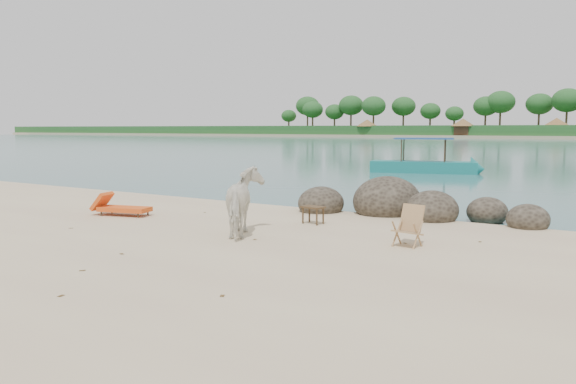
{
  "coord_description": "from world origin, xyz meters",
  "views": [
    {
      "loc": [
        7.08,
        -8.1,
        2.36
      ],
      "look_at": [
        0.66,
        2.0,
        1.0
      ],
      "focal_mm": 35.0,
      "sensor_mm": 36.0,
      "label": 1
    }
  ],
  "objects_px": {
    "boulders": "(400,206)",
    "lounge_chair": "(124,207)",
    "cow": "(246,203)",
    "deck_chair": "(407,228)",
    "boat_near": "(424,144)",
    "side_table": "(313,216)"
  },
  "relations": [
    {
      "from": "boulders",
      "to": "lounge_chair",
      "type": "xyz_separation_m",
      "value": [
        -6.17,
        -4.18,
        0.0
      ]
    },
    {
      "from": "boulders",
      "to": "cow",
      "type": "distance_m",
      "value": 5.0
    },
    {
      "from": "deck_chair",
      "to": "boat_near",
      "type": "bearing_deg",
      "value": 117.32
    },
    {
      "from": "cow",
      "to": "side_table",
      "type": "relative_size",
      "value": 3.3
    },
    {
      "from": "lounge_chair",
      "to": "deck_chair",
      "type": "distance_m",
      "value": 7.84
    },
    {
      "from": "lounge_chair",
      "to": "deck_chair",
      "type": "bearing_deg",
      "value": -13.49
    },
    {
      "from": "side_table",
      "to": "boat_near",
      "type": "distance_m",
      "value": 18.35
    },
    {
      "from": "deck_chair",
      "to": "boat_near",
      "type": "distance_m",
      "value": 20.32
    },
    {
      "from": "boulders",
      "to": "cow",
      "type": "xyz_separation_m",
      "value": [
        -1.77,
        -4.65,
        0.49
      ]
    },
    {
      "from": "lounge_chair",
      "to": "boat_near",
      "type": "distance_m",
      "value": 19.66
    },
    {
      "from": "boulders",
      "to": "cow",
      "type": "bearing_deg",
      "value": -110.83
    },
    {
      "from": "lounge_chair",
      "to": "boat_near",
      "type": "xyz_separation_m",
      "value": [
        1.54,
        19.55,
        1.28
      ]
    },
    {
      "from": "boulders",
      "to": "boat_near",
      "type": "xyz_separation_m",
      "value": [
        -4.63,
        15.38,
        1.28
      ]
    },
    {
      "from": "side_table",
      "to": "boat_near",
      "type": "height_order",
      "value": "boat_near"
    },
    {
      "from": "side_table",
      "to": "deck_chair",
      "type": "bearing_deg",
      "value": -16.09
    },
    {
      "from": "cow",
      "to": "deck_chair",
      "type": "xyz_separation_m",
      "value": [
        3.43,
        0.74,
        -0.34
      ]
    },
    {
      "from": "boat_near",
      "to": "deck_chair",
      "type": "bearing_deg",
      "value": -86.6
    },
    {
      "from": "boulders",
      "to": "deck_chair",
      "type": "relative_size",
      "value": 8.02
    },
    {
      "from": "boulders",
      "to": "deck_chair",
      "type": "height_order",
      "value": "boulders"
    },
    {
      "from": "boulders",
      "to": "boat_near",
      "type": "bearing_deg",
      "value": 106.77
    },
    {
      "from": "lounge_chair",
      "to": "boat_near",
      "type": "relative_size",
      "value": 0.27
    },
    {
      "from": "boulders",
      "to": "lounge_chair",
      "type": "bearing_deg",
      "value": -145.91
    }
  ]
}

